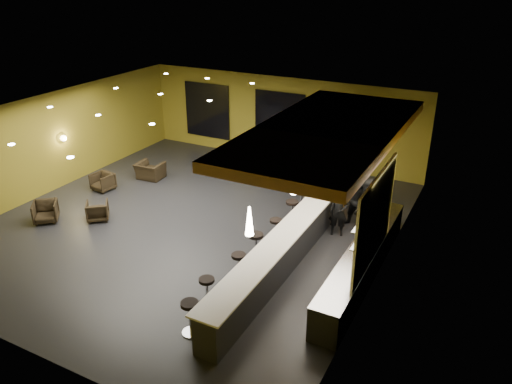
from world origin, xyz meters
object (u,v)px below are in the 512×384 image
at_px(prep_counter, 362,263).
at_px(bar_stool_3, 256,244).
at_px(bar_stool_4, 276,228).
at_px(bar_stool_5, 292,210).
at_px(column, 343,155).
at_px(pendant_2, 327,153).
at_px(staff_b, 355,202).
at_px(bar_stool_2, 239,264).
at_px(pendant_1, 294,181).
at_px(bar_stool_6, 301,197).
at_px(staff_a, 339,212).
at_px(bar_stool_1, 207,289).
at_px(armchair_c, 103,182).
at_px(pendant_0, 249,221).
at_px(bar_stool_0, 190,314).
at_px(bar_counter, 285,251).
at_px(armchair_d, 150,171).
at_px(staff_c, 370,207).
at_px(armchair_b, 98,211).
at_px(armchair_a, 46,212).

bearing_deg(prep_counter, bar_stool_3, -168.70).
bearing_deg(bar_stool_4, bar_stool_5, 90.39).
xyz_separation_m(column, bar_stool_5, (-0.81, -2.27, -1.22)).
bearing_deg(pendant_2, staff_b, 1.73).
bearing_deg(bar_stool_4, pendant_2, 66.82).
bearing_deg(bar_stool_2, pendant_1, 63.61).
relative_size(prep_counter, bar_stool_2, 7.72).
distance_m(bar_stool_5, bar_stool_6, 1.03).
bearing_deg(staff_a, bar_stool_1, -125.34).
distance_m(pendant_1, armchair_c, 8.36).
bearing_deg(armchair_c, pendant_0, -17.01).
distance_m(prep_counter, column, 4.75).
xyz_separation_m(pendant_1, bar_stool_6, (-0.92, 2.85, -1.81)).
distance_m(prep_counter, bar_stool_2, 3.23).
xyz_separation_m(prep_counter, bar_stool_4, (-2.80, 0.63, 0.05)).
relative_size(bar_stool_0, bar_stool_3, 0.99).
distance_m(bar_counter, armchair_c, 8.19).
bearing_deg(bar_stool_2, bar_stool_1, -95.98).
distance_m(bar_counter, bar_stool_6, 3.48).
distance_m(armchair_c, armchair_d, 1.87).
bearing_deg(staff_c, pendant_2, -168.43).
xyz_separation_m(staff_a, staff_b, (0.31, 0.63, 0.13)).
distance_m(armchair_d, bar_stool_4, 6.74).
height_order(armchair_b, bar_stool_3, bar_stool_3).
distance_m(pendant_2, armchair_d, 7.47).
relative_size(prep_counter, column, 1.71).
bearing_deg(bar_counter, prep_counter, 14.04).
distance_m(armchair_a, bar_stool_2, 7.10).
xyz_separation_m(pendant_1, bar_stool_2, (-0.80, -1.61, -1.85)).
bearing_deg(pendant_0, bar_counter, 90.00).
xyz_separation_m(bar_stool_2, bar_stool_3, (-0.04, 1.04, 0.04)).
bearing_deg(staff_c, armchair_d, -165.12).
xyz_separation_m(staff_b, bar_stool_5, (-1.80, -0.70, -0.37)).
xyz_separation_m(armchair_b, bar_stool_5, (5.71, 2.54, 0.22)).
bearing_deg(bar_stool_5, staff_c, 12.27).
distance_m(pendant_2, bar_stool_6, 2.06).
bearing_deg(column, bar_stool_5, -109.66).
height_order(pendant_1, armchair_c, pendant_1).
height_order(column, pendant_2, column).
bearing_deg(bar_stool_0, staff_c, 70.36).
bearing_deg(bar_stool_1, bar_stool_2, 84.02).
xyz_separation_m(armchair_a, bar_stool_1, (6.97, -1.34, 0.16)).
height_order(armchair_c, bar_stool_3, bar_stool_3).
height_order(bar_counter, bar_stool_0, bar_counter).
relative_size(prep_counter, armchair_a, 8.08).
distance_m(pendant_1, armchair_d, 7.97).
xyz_separation_m(armchair_b, bar_stool_2, (5.72, -0.90, 0.19)).
height_order(pendant_2, staff_b, pendant_2).
bearing_deg(armchair_c, bar_stool_3, -5.99).
relative_size(bar_stool_3, bar_stool_5, 1.02).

